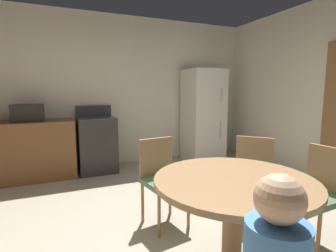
{
  "coord_description": "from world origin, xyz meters",
  "views": [
    {
      "loc": [
        -0.93,
        -1.96,
        1.36
      ],
      "look_at": [
        0.25,
        0.81,
        0.95
      ],
      "focal_mm": 27.52,
      "sensor_mm": 36.0,
      "label": 1
    }
  ],
  "objects_px": {
    "oven_range": "(97,144)",
    "chair_northeast": "(252,173)",
    "chair_north": "(162,175)",
    "chair_east": "(319,189)",
    "microwave": "(28,113)",
    "refrigerator": "(203,115)",
    "dining_table": "(233,201)"
  },
  "relations": [
    {
      "from": "microwave",
      "to": "dining_table",
      "type": "xyz_separation_m",
      "value": [
        1.52,
        -2.98,
        -0.43
      ]
    },
    {
      "from": "dining_table",
      "to": "chair_north",
      "type": "bearing_deg",
      "value": 99.31
    },
    {
      "from": "dining_table",
      "to": "chair_north",
      "type": "xyz_separation_m",
      "value": [
        -0.16,
        0.96,
        -0.09
      ]
    },
    {
      "from": "chair_east",
      "to": "refrigerator",
      "type": "bearing_deg",
      "value": -104.32
    },
    {
      "from": "chair_north",
      "to": "chair_east",
      "type": "bearing_deg",
      "value": 42.37
    },
    {
      "from": "refrigerator",
      "to": "chair_east",
      "type": "xyz_separation_m",
      "value": [
        -0.52,
        -2.86,
        -0.38
      ]
    },
    {
      "from": "microwave",
      "to": "chair_northeast",
      "type": "relative_size",
      "value": 0.51
    },
    {
      "from": "microwave",
      "to": "chair_northeast",
      "type": "bearing_deg",
      "value": -46.03
    },
    {
      "from": "chair_northeast",
      "to": "chair_north",
      "type": "relative_size",
      "value": 1.0
    },
    {
      "from": "dining_table",
      "to": "chair_northeast",
      "type": "height_order",
      "value": "chair_northeast"
    },
    {
      "from": "chair_east",
      "to": "chair_northeast",
      "type": "bearing_deg",
      "value": -71.32
    },
    {
      "from": "refrigerator",
      "to": "dining_table",
      "type": "height_order",
      "value": "refrigerator"
    },
    {
      "from": "chair_east",
      "to": "chair_northeast",
      "type": "distance_m",
      "value": 0.63
    },
    {
      "from": "refrigerator",
      "to": "microwave",
      "type": "xyz_separation_m",
      "value": [
        -3.02,
        0.05,
        0.15
      ]
    },
    {
      "from": "refrigerator",
      "to": "dining_table",
      "type": "distance_m",
      "value": 3.3
    },
    {
      "from": "oven_range",
      "to": "refrigerator",
      "type": "height_order",
      "value": "refrigerator"
    },
    {
      "from": "refrigerator",
      "to": "chair_east",
      "type": "relative_size",
      "value": 2.02
    },
    {
      "from": "microwave",
      "to": "dining_table",
      "type": "bearing_deg",
      "value": -62.96
    },
    {
      "from": "oven_range",
      "to": "chair_east",
      "type": "xyz_separation_m",
      "value": [
        1.5,
        -2.92,
        0.03
      ]
    },
    {
      "from": "chair_north",
      "to": "dining_table",
      "type": "bearing_deg",
      "value": 0.0
    },
    {
      "from": "oven_range",
      "to": "chair_east",
      "type": "bearing_deg",
      "value": -62.75
    },
    {
      "from": "refrigerator",
      "to": "dining_table",
      "type": "xyz_separation_m",
      "value": [
        -1.49,
        -2.93,
        -0.28
      ]
    },
    {
      "from": "chair_northeast",
      "to": "oven_range",
      "type": "bearing_deg",
      "value": -103.08
    },
    {
      "from": "refrigerator",
      "to": "chair_northeast",
      "type": "height_order",
      "value": "refrigerator"
    },
    {
      "from": "oven_range",
      "to": "chair_northeast",
      "type": "distance_m",
      "value": 2.66
    },
    {
      "from": "refrigerator",
      "to": "chair_north",
      "type": "relative_size",
      "value": 2.02
    },
    {
      "from": "microwave",
      "to": "chair_north",
      "type": "distance_m",
      "value": 2.49
    },
    {
      "from": "oven_range",
      "to": "chair_north",
      "type": "xyz_separation_m",
      "value": [
        0.37,
        -2.02,
        0.03
      ]
    },
    {
      "from": "oven_range",
      "to": "dining_table",
      "type": "bearing_deg",
      "value": -79.97
    },
    {
      "from": "oven_range",
      "to": "refrigerator",
      "type": "xyz_separation_m",
      "value": [
        2.02,
        -0.05,
        0.41
      ]
    },
    {
      "from": "refrigerator",
      "to": "microwave",
      "type": "height_order",
      "value": "refrigerator"
    },
    {
      "from": "microwave",
      "to": "dining_table",
      "type": "distance_m",
      "value": 3.38
    }
  ]
}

